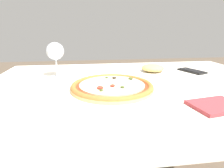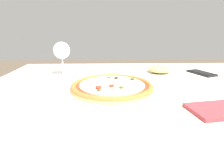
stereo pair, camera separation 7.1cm
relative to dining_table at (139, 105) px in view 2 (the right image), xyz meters
name	(u,v)px [view 2 (the right image)]	position (x,y,z in m)	size (l,w,h in m)	color
dining_table	(139,105)	(0.00, 0.00, 0.00)	(1.33, 0.97, 0.75)	brown
pizza_plate	(112,87)	(-0.12, -0.08, 0.11)	(0.35, 0.35, 0.04)	white
fork	(26,101)	(-0.41, -0.17, 0.09)	(0.03, 0.17, 0.00)	silver
wine_glass_far_left	(62,51)	(-0.36, 0.17, 0.21)	(0.08, 0.08, 0.17)	silver
cell_phone	(202,73)	(0.35, 0.19, 0.09)	(0.12, 0.16, 0.01)	black
side_plate	(159,71)	(0.13, 0.18, 0.11)	(0.20, 0.20, 0.05)	white
napkin_folded	(216,110)	(0.18, -0.27, 0.10)	(0.17, 0.13, 0.01)	#933338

